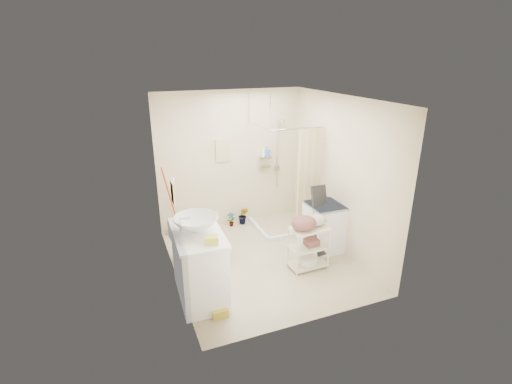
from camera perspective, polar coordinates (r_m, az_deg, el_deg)
floor at (r=6.21m, az=0.94°, el=-10.43°), size 3.20×3.20×0.00m
ceiling at (r=5.36m, az=1.11°, el=14.16°), size 2.80×3.20×0.04m
wall_back at (r=7.09m, az=-3.94°, el=4.97°), size 2.80×0.04×2.60m
wall_front at (r=4.33m, az=9.17°, el=-5.64°), size 2.80×0.04×2.60m
wall_left at (r=5.31m, az=-13.08°, el=-0.92°), size 0.04×3.20×2.60m
wall_right at (r=6.30m, az=12.89°, el=2.49°), size 0.04×3.20×2.60m
vanity at (r=5.21m, az=-8.73°, el=-10.93°), size 0.67×1.15×0.99m
sink at (r=4.94m, az=-9.21°, el=-4.87°), size 0.61×0.61×0.21m
counter_basket at (r=4.64m, az=-6.86°, el=-7.30°), size 0.20×0.17×0.09m
floor_basket at (r=5.04m, az=-5.64°, el=-17.72°), size 0.30×0.24×0.16m
toilet at (r=6.16m, az=-9.74°, el=-7.24°), size 0.72×0.44×0.71m
mop at (r=6.92m, az=-13.31°, el=-1.40°), size 0.16×0.16×1.35m
potted_plant_a at (r=7.30m, az=-3.85°, el=-4.23°), size 0.16×0.11×0.29m
potted_plant_b at (r=7.37m, az=-1.96°, el=-3.63°), size 0.25×0.24×0.36m
hanging_towel at (r=6.98m, az=-5.11°, el=6.38°), size 0.28×0.03×0.42m
towel_ring at (r=5.07m, az=-12.65°, el=0.13°), size 0.04×0.22×0.34m
tp_holder at (r=5.59m, az=-12.28°, el=-6.23°), size 0.08×0.12×0.14m
shower at (r=6.97m, az=4.17°, el=2.55°), size 1.10×1.10×2.10m
shampoo_bottle_a at (r=7.21m, az=1.14°, el=6.34°), size 0.11×0.11×0.22m
shampoo_bottle_b at (r=7.23m, az=1.79°, el=6.21°), size 0.10×0.10×0.18m
washing_machine at (r=6.47m, az=10.45°, el=-5.29°), size 0.57×0.59×0.83m
laundry_rack at (r=5.89m, az=8.10°, el=-7.90°), size 0.61×0.37×0.82m
ironing_board at (r=6.26m, az=10.02°, el=-4.26°), size 0.36×0.21×1.21m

